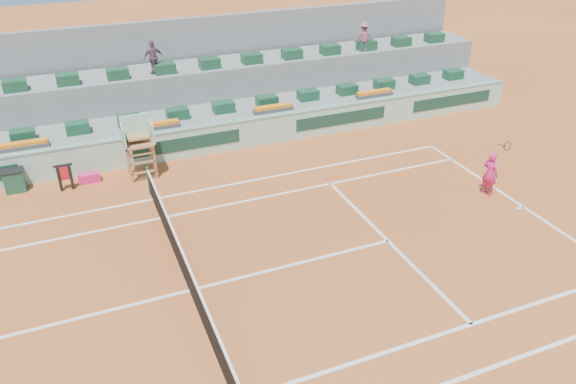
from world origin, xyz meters
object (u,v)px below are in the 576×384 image
player_bag (89,178)px  tennis_player (490,173)px  umpire_chair (138,139)px  drink_cooler_a (14,180)px

player_bag → tennis_player: bearing=-25.9°
umpire_chair → drink_cooler_a: size_ratio=2.86×
drink_cooler_a → tennis_player: (15.83, -6.80, 0.41)m
tennis_player → player_bag: bearing=154.1°
player_bag → tennis_player: tennis_player is taller
umpire_chair → drink_cooler_a: umpire_chair is taller
drink_cooler_a → tennis_player: size_ratio=0.37×
drink_cooler_a → tennis_player: 17.23m
player_bag → drink_cooler_a: drink_cooler_a is taller
umpire_chair → drink_cooler_a: (-4.51, 0.58, -1.12)m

